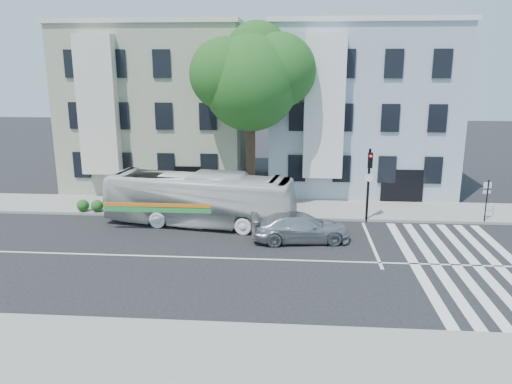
# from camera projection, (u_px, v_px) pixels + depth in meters

# --- Properties ---
(ground) EXTENTS (120.00, 120.00, 0.00)m
(ground) POSITION_uv_depth(u_px,v_px,m) (234.00, 259.00, 22.62)
(ground) COLOR black
(ground) RESTS_ON ground
(sidewalk_far) EXTENTS (80.00, 4.00, 0.15)m
(sidewalk_far) POSITION_uv_depth(u_px,v_px,m) (250.00, 208.00, 30.33)
(sidewalk_far) COLOR gray
(sidewalk_far) RESTS_ON ground
(sidewalk_near) EXTENTS (80.00, 4.00, 0.15)m
(sidewalk_near) POSITION_uv_depth(u_px,v_px,m) (203.00, 357.00, 14.88)
(sidewalk_near) COLOR gray
(sidewalk_near) RESTS_ON ground
(building_left) EXTENTS (12.00, 10.00, 11.00)m
(building_left) POSITION_uv_depth(u_px,v_px,m) (163.00, 108.00, 36.27)
(building_left) COLOR gray
(building_left) RESTS_ON ground
(building_right) EXTENTS (12.00, 10.00, 11.00)m
(building_right) POSITION_uv_depth(u_px,v_px,m) (357.00, 109.00, 35.22)
(building_right) COLOR #A3B0C2
(building_right) RESTS_ON ground
(street_tree) EXTENTS (7.30, 5.90, 11.10)m
(street_tree) POSITION_uv_depth(u_px,v_px,m) (252.00, 77.00, 29.12)
(street_tree) COLOR #2D2116
(street_tree) RESTS_ON ground
(bus) EXTENTS (4.06, 10.69, 2.91)m
(bus) POSITION_uv_depth(u_px,v_px,m) (199.00, 199.00, 27.08)
(bus) COLOR silver
(bus) RESTS_ON ground
(sedan) EXTENTS (2.62, 5.09, 1.41)m
(sedan) POSITION_uv_depth(u_px,v_px,m) (301.00, 227.00, 24.73)
(sedan) COLOR #AEB1B6
(sedan) RESTS_ON ground
(hedge) EXTENTS (8.52, 1.08, 0.70)m
(hedge) POSITION_uv_depth(u_px,v_px,m) (154.00, 207.00, 28.99)
(hedge) COLOR #2A591D
(hedge) RESTS_ON sidewalk_far
(traffic_signal) EXTENTS (0.43, 0.53, 4.13)m
(traffic_signal) POSITION_uv_depth(u_px,v_px,m) (369.00, 176.00, 27.20)
(traffic_signal) COLOR black
(traffic_signal) RESTS_ON ground
(fire_hydrant) EXTENTS (0.39, 0.25, 0.68)m
(fire_hydrant) POSITION_uv_depth(u_px,v_px,m) (491.00, 209.00, 28.69)
(fire_hydrant) COLOR #B9B9B4
(fire_hydrant) RESTS_ON sidewalk_far
(far_sign_pole) EXTENTS (0.43, 0.18, 2.36)m
(far_sign_pole) POSITION_uv_depth(u_px,v_px,m) (487.00, 195.00, 27.16)
(far_sign_pole) COLOR black
(far_sign_pole) RESTS_ON sidewalk_far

